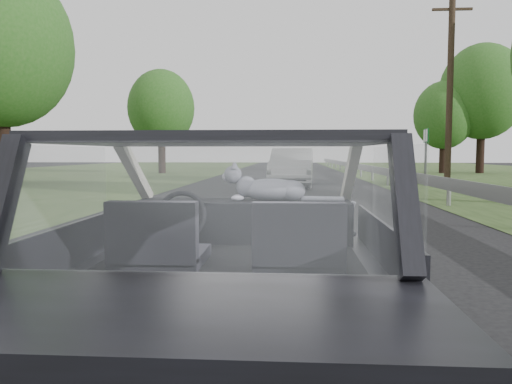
# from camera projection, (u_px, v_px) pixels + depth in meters

# --- Properties ---
(ground) EXTENTS (140.00, 140.00, 0.00)m
(ground) POSITION_uv_depth(u_px,v_px,m) (234.00, 367.00, 3.16)
(ground) COLOR black
(ground) RESTS_ON ground
(subject_car) EXTENTS (1.80, 4.00, 1.45)m
(subject_car) POSITION_uv_depth(u_px,v_px,m) (233.00, 254.00, 3.11)
(subject_car) COLOR black
(subject_car) RESTS_ON ground
(dashboard) EXTENTS (1.58, 0.45, 0.30)m
(dashboard) POSITION_uv_depth(u_px,v_px,m) (243.00, 221.00, 3.72)
(dashboard) COLOR black
(dashboard) RESTS_ON subject_car
(driver_seat) EXTENTS (0.50, 0.72, 0.42)m
(driver_seat) POSITION_uv_depth(u_px,v_px,m) (157.00, 236.00, 2.83)
(driver_seat) COLOR #23212C
(driver_seat) RESTS_ON subject_car
(passenger_seat) EXTENTS (0.50, 0.72, 0.42)m
(passenger_seat) POSITION_uv_depth(u_px,v_px,m) (298.00, 238.00, 2.78)
(passenger_seat) COLOR #23212C
(passenger_seat) RESTS_ON subject_car
(steering_wheel) EXTENTS (0.36, 0.36, 0.04)m
(steering_wheel) POSITION_uv_depth(u_px,v_px,m) (181.00, 216.00, 3.45)
(steering_wheel) COLOR black
(steering_wheel) RESTS_ON dashboard
(cat) EXTENTS (0.65, 0.23, 0.29)m
(cat) POSITION_uv_depth(u_px,v_px,m) (272.00, 188.00, 3.68)
(cat) COLOR gray
(cat) RESTS_ON dashboard
(guardrail) EXTENTS (0.05, 90.00, 0.32)m
(guardrail) POSITION_uv_depth(u_px,v_px,m) (444.00, 183.00, 12.77)
(guardrail) COLOR gray
(guardrail) RESTS_ON ground
(other_car) EXTENTS (2.11, 4.83, 1.56)m
(other_car) POSITION_uv_depth(u_px,v_px,m) (292.00, 167.00, 20.40)
(other_car) COLOR #B4B4B4
(other_car) RESTS_ON ground
(highway_sign) EXTENTS (0.17, 0.94, 2.35)m
(highway_sign) POSITION_uv_depth(u_px,v_px,m) (426.00, 158.00, 20.44)
(highway_sign) COLOR #0E6525
(highway_sign) RESTS_ON ground
(utility_pole) EXTENTS (0.29, 0.29, 7.93)m
(utility_pole) POSITION_uv_depth(u_px,v_px,m) (450.00, 89.00, 20.31)
(utility_pole) COLOR #3F3123
(utility_pole) RESTS_ON ground
(tree_2) EXTENTS (4.31, 4.31, 6.02)m
(tree_2) POSITION_uv_depth(u_px,v_px,m) (444.00, 129.00, 33.55)
(tree_2) COLOR #215518
(tree_2) RESTS_ON ground
(tree_3) EXTENTS (6.46, 6.46, 8.40)m
(tree_3) POSITION_uv_depth(u_px,v_px,m) (482.00, 111.00, 33.40)
(tree_3) COLOR #215518
(tree_3) RESTS_ON ground
(tree_5) EXTENTS (6.55, 6.55, 8.99)m
(tree_5) POSITION_uv_depth(u_px,v_px,m) (2.00, 78.00, 20.97)
(tree_5) COLOR #215518
(tree_5) RESTS_ON ground
(tree_6) EXTENTS (5.06, 5.06, 6.76)m
(tree_6) POSITION_uv_depth(u_px,v_px,m) (161.00, 123.00, 33.54)
(tree_6) COLOR #215518
(tree_6) RESTS_ON ground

